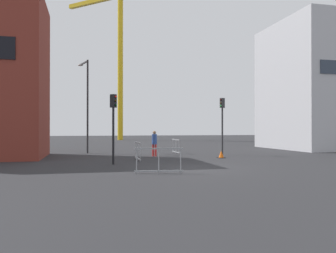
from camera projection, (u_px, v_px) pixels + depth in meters
name	position (u px, v px, depth m)	size (l,w,h in m)	color
ground	(195.00, 168.00, 16.79)	(160.00, 160.00, 0.00)	#28282B
office_block	(325.00, 87.00, 33.07)	(9.87, 9.53, 11.80)	#B7B7BC
construction_crane	(118.00, 43.00, 58.65)	(13.79, 13.01, 25.01)	gold
streetlamp_tall	(87.00, 98.00, 26.93)	(0.85, 1.92, 7.20)	#2D2D30
traffic_light_corner	(113.00, 117.00, 18.36)	(0.37, 0.37, 3.71)	black
traffic_light_median	(222.00, 117.00, 24.79)	(0.39, 0.35, 4.08)	#2D2D30
pedestrian_walking	(154.00, 141.00, 23.80)	(0.34, 0.34, 1.74)	red
safety_barrier_left_run	(159.00, 160.00, 14.65)	(2.07, 0.32, 1.08)	gray
safety_barrier_front	(138.00, 151.00, 20.86)	(0.09, 2.21, 1.08)	#9EA0A5
safety_barrier_rear	(176.00, 146.00, 26.53)	(0.07, 2.03, 1.08)	#9EA0A5
traffic_cone_by_barrier	(221.00, 155.00, 22.42)	(0.47, 0.47, 0.48)	black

